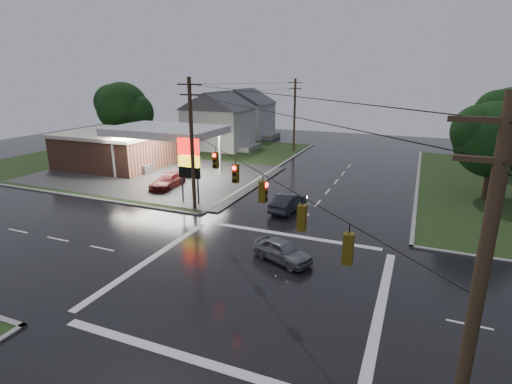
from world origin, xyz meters
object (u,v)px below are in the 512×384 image
at_px(car_pump, 168,181).
at_px(gas_station, 123,147).
at_px(house_far, 245,112).
at_px(tree_ne_near, 496,140).
at_px(utility_pole_se, 472,326).
at_px(car_north, 288,202).
at_px(pylon_sign, 189,160).
at_px(car_crossing, 282,250).
at_px(utility_pole_nw, 192,143).
at_px(tree_nw_behind, 123,108).
at_px(house_near, 219,119).
at_px(utility_pole_n, 294,114).
at_px(tree_ne_far, 512,120).

bearing_deg(car_pump, gas_station, 147.94).
distance_m(house_far, tree_ne_near, 44.50).
bearing_deg(utility_pole_se, gas_station, 140.30).
bearing_deg(house_far, car_north, -60.78).
bearing_deg(pylon_sign, car_north, 10.50).
height_order(car_north, car_crossing, car_north).
bearing_deg(car_north, utility_pole_nw, 25.99).
xyz_separation_m(house_far, car_crossing, (22.70, -45.07, -3.71)).
bearing_deg(tree_nw_behind, house_near, 24.98).
relative_size(utility_pole_se, car_crossing, 2.71).
relative_size(gas_station, tree_ne_near, 2.92).
bearing_deg(car_pump, house_near, 101.12).
bearing_deg(house_near, house_far, 94.76).
distance_m(utility_pole_n, house_near, 11.67).
height_order(house_far, tree_nw_behind, tree_nw_behind).
bearing_deg(utility_pole_se, house_near, 123.79).
relative_size(pylon_sign, car_north, 1.31).
height_order(utility_pole_se, house_near, utility_pole_se).
relative_size(pylon_sign, house_near, 0.54).
bearing_deg(car_pump, car_crossing, -37.71).
bearing_deg(pylon_sign, tree_ne_far, 40.35).
distance_m(utility_pole_nw, car_crossing, 13.17).
relative_size(tree_nw_behind, tree_ne_far, 1.02).
height_order(house_near, car_crossing, house_near).
relative_size(house_far, car_north, 2.41).
xyz_separation_m(utility_pole_n, tree_nw_behind, (-24.34, -8.01, 0.71)).
relative_size(house_near, house_far, 1.00).
distance_m(car_north, car_pump, 13.60).
relative_size(house_near, car_pump, 2.23).
relative_size(pylon_sign, car_pump, 1.21).
height_order(tree_nw_behind, car_pump, tree_nw_behind).
distance_m(house_near, car_crossing, 39.73).
distance_m(utility_pole_nw, house_near, 28.90).
bearing_deg(gas_station, car_north, -17.71).
relative_size(utility_pole_n, car_crossing, 2.59).
bearing_deg(utility_pole_se, car_pump, 136.59).
distance_m(utility_pole_n, tree_ne_near, 28.55).
xyz_separation_m(pylon_sign, house_near, (-10.45, 25.50, 0.39)).
bearing_deg(gas_station, tree_ne_near, 3.30).
xyz_separation_m(utility_pole_nw, house_near, (-11.45, 26.50, -1.32)).
xyz_separation_m(gas_station, house_far, (3.73, 28.30, 1.86)).
relative_size(utility_pole_n, tree_ne_far, 1.07).
bearing_deg(house_near, car_north, -51.40).
distance_m(gas_station, utility_pole_n, 24.60).
height_order(gas_station, car_crossing, gas_station).
bearing_deg(tree_nw_behind, tree_ne_near, -9.47).
distance_m(gas_station, car_crossing, 31.35).
distance_m(gas_station, pylon_sign, 17.81).
xyz_separation_m(utility_pole_nw, tree_ne_near, (23.64, 12.49, -0.16)).
bearing_deg(car_pump, pylon_sign, -39.04).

